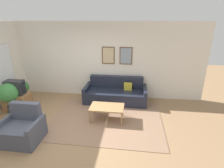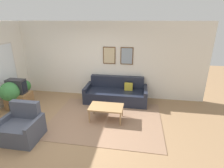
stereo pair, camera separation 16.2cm
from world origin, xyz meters
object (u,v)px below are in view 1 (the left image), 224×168
(couch, at_px, (116,93))
(armchair, at_px, (22,129))
(coffee_table, at_px, (107,108))
(tv, at_px, (15,87))
(potted_plant_tall, at_px, (8,94))

(couch, bearing_deg, armchair, -129.01)
(coffee_table, height_order, tv, tv)
(tv, height_order, armchair, tv)
(coffee_table, distance_m, armchair, 2.18)
(tv, xyz_separation_m, potted_plant_tall, (-0.07, -0.24, -0.12))
(couch, height_order, potted_plant_tall, potted_plant_tall)
(armchair, relative_size, potted_plant_tall, 0.94)
(armchair, bearing_deg, couch, 53.32)
(tv, bearing_deg, coffee_table, -5.35)
(armchair, bearing_deg, potted_plant_tall, 136.81)
(potted_plant_tall, bearing_deg, couch, 21.70)
(coffee_table, relative_size, tv, 1.68)
(coffee_table, relative_size, potted_plant_tall, 1.00)
(potted_plant_tall, bearing_deg, coffee_table, -0.70)
(tv, relative_size, armchair, 0.63)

